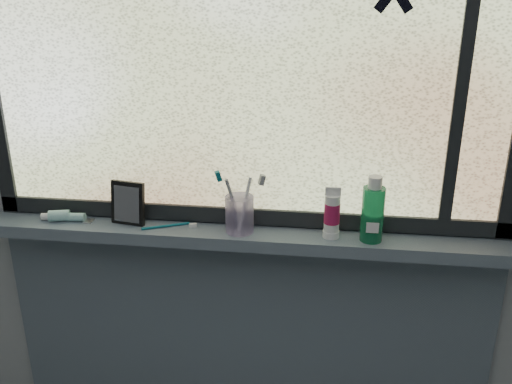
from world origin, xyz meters
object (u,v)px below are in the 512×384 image
at_px(mouthwash_bottle, 373,209).
at_px(vanity_mirror, 128,203).
at_px(cream_tube, 332,211).
at_px(toothbrush_cup, 240,214).

bearing_deg(mouthwash_bottle, vanity_mirror, 178.33).
distance_m(mouthwash_bottle, cream_tube, 0.12).
bearing_deg(mouthwash_bottle, toothbrush_cup, 178.81).
bearing_deg(vanity_mirror, cream_tube, 8.12).
xyz_separation_m(vanity_mirror, cream_tube, (0.63, -0.02, 0.02)).
bearing_deg(toothbrush_cup, mouthwash_bottle, -1.19).
bearing_deg(mouthwash_bottle, cream_tube, 177.76).
height_order(vanity_mirror, cream_tube, cream_tube).
relative_size(toothbrush_cup, cream_tube, 1.00).
height_order(vanity_mirror, mouthwash_bottle, mouthwash_bottle).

